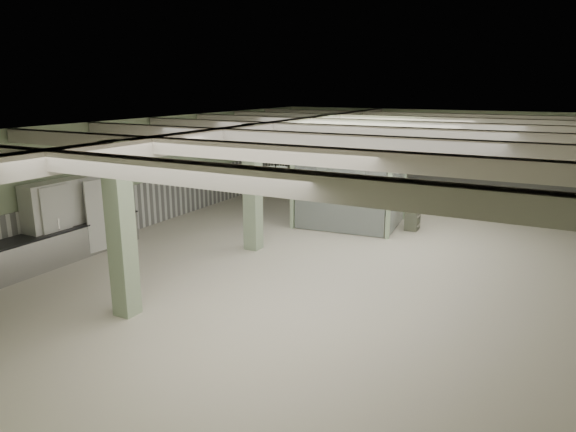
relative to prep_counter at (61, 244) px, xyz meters
The scene contains 30 objects.
floor 7.86m from the prep_counter, 33.53° to the left, with size 20.00×20.00×0.00m, color beige.
ceiling 8.45m from the prep_counter, 33.53° to the left, with size 14.00×20.00×0.02m, color beige.
wall_back 15.81m from the prep_counter, 65.47° to the left, with size 14.00×0.02×3.60m, color #ACC19B.
wall_front 8.76m from the prep_counter, 40.91° to the right, with size 14.00×0.02×3.60m, color #ACC19B.
wall_left 4.56m from the prep_counter, 96.06° to the left, with size 0.02×20.00×3.60m, color #ACC19B.
wainscot_left 4.37m from the prep_counter, 95.73° to the left, with size 0.05×19.90×1.50m, color silver.
wainscot_back 15.74m from the prep_counter, 65.44° to the left, with size 13.90×0.05×1.50m, color silver.
girder 6.60m from the prep_counter, 47.01° to the left, with size 0.45×19.90×0.40m, color beige.
beam_a 7.85m from the prep_counter, 25.83° to the right, with size 13.90×0.35×0.32m, color beige.
beam_b 7.21m from the prep_counter, ahead, with size 13.90×0.35×0.32m, color beige.
beam_c 7.41m from the prep_counter, 15.66° to the left, with size 13.90×0.35×0.32m, color beige.
beam_d 8.39m from the prep_counter, 33.53° to the left, with size 13.90×0.35×0.32m, color beige.
beam_e 9.91m from the prep_counter, 46.26° to the left, with size 13.90×0.35×0.32m, color beige.
beam_f 11.77m from the prep_counter, 54.98° to the left, with size 13.90×0.35×0.32m, color beige.
beam_g 13.84m from the prep_counter, 61.07° to the left, with size 13.90×0.35×0.32m, color beige.
column_a 4.57m from the prep_counter, 22.41° to the right, with size 0.42×0.42×3.60m, color #97AD8B.
column_b 5.41m from the prep_counter, 39.53° to the left, with size 0.42×0.42×3.60m, color #97AD8B.
column_c 9.36m from the prep_counter, 64.14° to the left, with size 0.42×0.42×3.60m, color #97AD8B.
column_d 13.05m from the prep_counter, 71.86° to the left, with size 0.42×0.42×3.60m, color #97AD8B.
pendant_front 7.53m from the prep_counter, ahead, with size 0.44×0.44×0.22m, color #344332.
pendant_mid 8.92m from the prep_counter, 34.47° to the left, with size 0.44×0.44×0.22m, color #344332.
pendant_back 12.37m from the prep_counter, 54.40° to the left, with size 0.44×0.44×0.22m, color #344332.
prep_counter is the anchor object (origin of this frame).
pitcher_near 1.10m from the prep_counter, 94.05° to the left, with size 0.20×0.23×0.29m, color #ABABAF, non-canonical shape.
pitcher_far 2.15m from the prep_counter, 91.70° to the left, with size 0.18×0.20×0.26m, color #ABABAF, non-canonical shape.
veg_colander 0.86m from the prep_counter, 94.72° to the left, with size 0.39×0.39×0.18m, color #454449, non-canonical shape.
orange_bowl 1.19m from the prep_counter, 87.04° to the left, with size 0.22×0.22×0.08m, color #B2B2B7.
walkin_cooler 0.70m from the prep_counter, 103.96° to the left, with size 0.83×2.32×2.13m.
guard_booth 9.22m from the prep_counter, 53.04° to the left, with size 3.69×3.21×2.77m.
filing_cabinet 10.70m from the prep_counter, 44.73° to the left, with size 0.40×0.58×1.25m, color #5A5E4E.
Camera 1 is at (5.07, -13.15, 4.62)m, focal length 32.00 mm.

